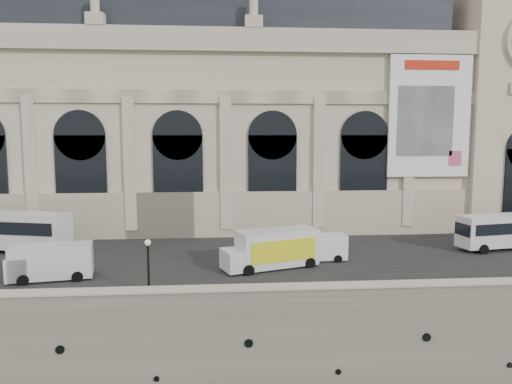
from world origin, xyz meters
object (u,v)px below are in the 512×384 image
at_px(van_b, 47,262).
at_px(lamp_right, 148,270).
at_px(van_c, 314,248).
at_px(bus_left, 3,230).
at_px(box_truck, 272,249).

bearing_deg(van_b, lamp_right, -31.35).
bearing_deg(van_c, van_b, -169.24).
height_order(bus_left, box_truck, bus_left).
xyz_separation_m(van_c, box_truck, (-3.95, -2.15, 0.45)).
bearing_deg(van_b, van_c, 10.76).
xyz_separation_m(bus_left, lamp_right, (15.51, -14.87, -0.07)).
height_order(van_c, box_truck, box_truck).
relative_size(van_c, box_truck, 0.63).
relative_size(bus_left, van_b, 2.03).
bearing_deg(box_truck, van_c, 28.52).
relative_size(van_c, lamp_right, 1.28).
xyz_separation_m(bus_left, van_c, (28.68, -5.67, -0.94)).
bearing_deg(van_c, bus_left, 168.82).
height_order(van_b, box_truck, box_truck).
height_order(van_b, lamp_right, lamp_right).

